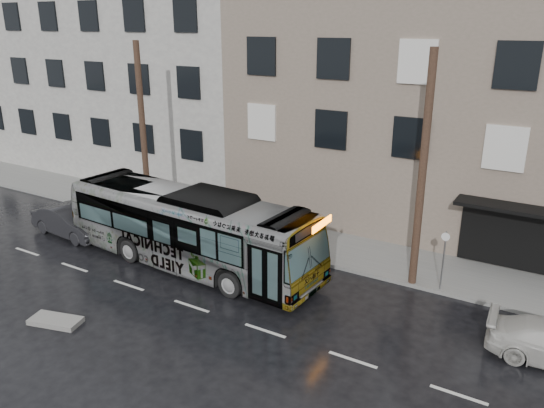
{
  "coord_description": "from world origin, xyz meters",
  "views": [
    {
      "loc": [
        11.44,
        -15.8,
        9.93
      ],
      "look_at": [
        0.48,
        2.5,
        2.61
      ],
      "focal_mm": 35.0,
      "sensor_mm": 36.0,
      "label": 1
    }
  ],
  "objects_px": {
    "dark_sedan": "(71,221)",
    "utility_pole_front": "(422,173)",
    "utility_pole_rear": "(143,134)",
    "sign_post": "(443,261)",
    "bus": "(189,228)"
  },
  "relations": [
    {
      "from": "utility_pole_rear",
      "to": "dark_sedan",
      "type": "bearing_deg",
      "value": -119.91
    },
    {
      "from": "utility_pole_front",
      "to": "utility_pole_rear",
      "type": "distance_m",
      "value": 14.0
    },
    {
      "from": "dark_sedan",
      "to": "utility_pole_front",
      "type": "bearing_deg",
      "value": -73.79
    },
    {
      "from": "dark_sedan",
      "to": "bus",
      "type": "bearing_deg",
      "value": -82.86
    },
    {
      "from": "utility_pole_front",
      "to": "dark_sedan",
      "type": "height_order",
      "value": "utility_pole_front"
    },
    {
      "from": "sign_post",
      "to": "dark_sedan",
      "type": "xyz_separation_m",
      "value": [
        -17.05,
        -3.39,
        -0.62
      ]
    },
    {
      "from": "utility_pole_front",
      "to": "bus",
      "type": "xyz_separation_m",
      "value": [
        -8.79,
        -3.02,
        -2.95
      ]
    },
    {
      "from": "bus",
      "to": "dark_sedan",
      "type": "relative_size",
      "value": 2.74
    },
    {
      "from": "utility_pole_rear",
      "to": "bus",
      "type": "height_order",
      "value": "utility_pole_rear"
    },
    {
      "from": "utility_pole_front",
      "to": "sign_post",
      "type": "relative_size",
      "value": 3.75
    },
    {
      "from": "utility_pole_rear",
      "to": "utility_pole_front",
      "type": "bearing_deg",
      "value": 0.0
    },
    {
      "from": "utility_pole_rear",
      "to": "dark_sedan",
      "type": "distance_m",
      "value": 5.53
    },
    {
      "from": "utility_pole_front",
      "to": "sign_post",
      "type": "bearing_deg",
      "value": 0.0
    },
    {
      "from": "sign_post",
      "to": "utility_pole_front",
      "type": "bearing_deg",
      "value": 180.0
    },
    {
      "from": "utility_pole_front",
      "to": "utility_pole_rear",
      "type": "bearing_deg",
      "value": 180.0
    }
  ]
}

